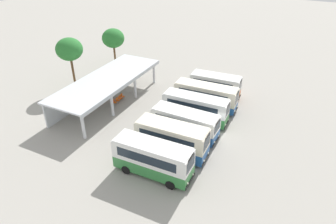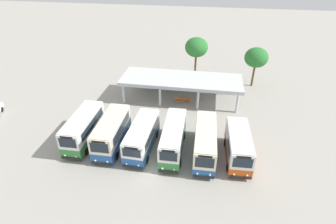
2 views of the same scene
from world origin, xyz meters
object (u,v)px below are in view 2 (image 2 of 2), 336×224
Objects in this scene: city_bus_middle_cream at (142,136)px; waiting_chair_second_from_end at (180,100)px; city_bus_far_end_green at (238,145)px; waiting_chair_middle_seat at (185,100)px; city_bus_nearest_orange at (84,128)px; city_bus_second_in_row at (112,132)px; waiting_chair_end_by_column at (176,99)px; waiting_chair_fourth_seat at (189,100)px; city_bus_fourth_amber at (173,138)px; city_bus_fifth_blue at (205,141)px.

waiting_chair_second_from_end is at bearing 75.27° from city_bus_middle_cream.
city_bus_far_end_green is 7.96× the size of waiting_chair_middle_seat.
city_bus_second_in_row is at bearing -4.36° from city_bus_nearest_orange.
city_bus_far_end_green reaches higher than waiting_chair_second_from_end.
waiting_chair_end_by_column and waiting_chair_fourth_seat have the same top height.
waiting_chair_middle_seat and waiting_chair_fourth_seat have the same top height.
city_bus_nearest_orange is 14.57m from waiting_chair_second_from_end.
waiting_chair_fourth_seat is (0.65, 10.85, -1.30)m from city_bus_fourth_amber.
city_bus_nearest_orange is 14.99m from waiting_chair_middle_seat.
city_bus_second_in_row is 0.92× the size of city_bus_fifth_blue.
city_bus_middle_cream is 8.69× the size of waiting_chair_middle_seat.
city_bus_fifth_blue reaches higher than waiting_chair_fourth_seat.
city_bus_middle_cream is at bearing -110.39° from waiting_chair_fourth_seat.
city_bus_fourth_amber reaches higher than waiting_chair_second_from_end.
waiting_chair_end_by_column is (9.15, 10.80, -1.37)m from city_bus_nearest_orange.
city_bus_far_end_green is at bearing -60.46° from waiting_chair_fourth_seat.
waiting_chair_second_from_end is 1.00× the size of waiting_chair_middle_seat.
waiting_chair_end_by_column is (-8.06, 10.99, -1.26)m from city_bus_far_end_green.
city_bus_fourth_amber is at bearing -0.25° from city_bus_nearest_orange.
city_bus_fourth_amber is (10.32, -0.05, -0.07)m from city_bus_nearest_orange.
waiting_chair_middle_seat is (0.04, 10.79, -1.30)m from city_bus_fourth_amber.
city_bus_fourth_amber is 9.12× the size of waiting_chair_end_by_column.
waiting_chair_fourth_seat is (4.09, 11.01, -1.21)m from city_bus_middle_cream.
city_bus_nearest_orange is 0.95× the size of city_bus_fourth_amber.
city_bus_fifth_blue is 9.35× the size of waiting_chair_middle_seat.
city_bus_nearest_orange is 17.21m from city_bus_far_end_green.
city_bus_nearest_orange reaches higher than city_bus_middle_cream.
city_bus_nearest_orange is 10.32m from city_bus_fourth_amber.
city_bus_fourth_amber is 3.44m from city_bus_fifth_blue.
waiting_chair_second_from_end is (0.61, -0.07, 0.00)m from waiting_chair_end_by_column.
city_bus_fifth_blue is at bearing -0.51° from city_bus_fourth_amber.
city_bus_second_in_row reaches higher than waiting_chair_fourth_seat.
city_bus_fifth_blue is 11.31m from waiting_chair_fourth_seat.
city_bus_fourth_amber is 9.12× the size of waiting_chair_second_from_end.
waiting_chair_end_by_column is at bearing 173.82° from waiting_chair_second_from_end.
city_bus_middle_cream reaches higher than waiting_chair_second_from_end.
waiting_chair_second_from_end is at bearing 60.13° from city_bus_second_in_row.
city_bus_far_end_green is at bearing -1.22° from city_bus_fourth_amber.
waiting_chair_second_from_end and waiting_chair_fourth_seat have the same top height.
waiting_chair_end_by_column is (2.27, 11.00, -1.21)m from city_bus_middle_cream.
city_bus_nearest_orange is 8.70× the size of waiting_chair_end_by_column.
city_bus_fifth_blue reaches higher than waiting_chair_middle_seat.
city_bus_fifth_blue is at bearing -0.32° from city_bus_nearest_orange.
city_bus_fifth_blue is at bearing -72.56° from waiting_chair_middle_seat.
city_bus_far_end_green reaches higher than waiting_chair_fourth_seat.
city_bus_second_in_row reaches higher than city_bus_fifth_blue.
waiting_chair_middle_seat is at bearing 107.44° from city_bus_fifth_blue.
waiting_chair_second_from_end is at bearing -178.89° from waiting_chair_middle_seat.
waiting_chair_end_by_column is 1.22m from waiting_chair_middle_seat.
city_bus_middle_cream is 11.80m from waiting_chair_fourth_seat.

